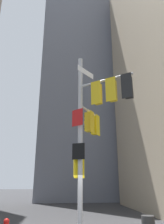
% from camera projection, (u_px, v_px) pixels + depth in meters
% --- Properties ---
extents(building_mid_block, '(12.69, 12.69, 33.09)m').
position_uv_depth(building_mid_block, '(84.00, 88.00, 34.22)').
color(building_mid_block, slate).
rests_on(building_mid_block, ground).
extents(signal_pole_assembly, '(2.61, 3.50, 8.36)m').
position_uv_depth(signal_pole_assembly, '(93.00, 122.00, 10.09)').
color(signal_pole_assembly, '#B2B2B5').
rests_on(signal_pole_assembly, ground).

